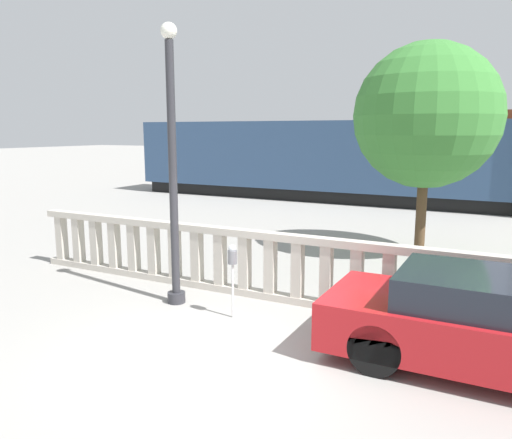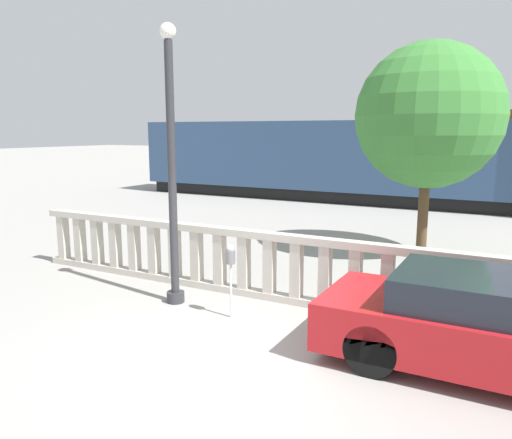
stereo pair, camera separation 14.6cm
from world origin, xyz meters
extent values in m
plane|color=gray|center=(0.00, 0.00, 0.00)|extent=(160.00, 160.00, 0.00)
cube|color=#BCB5A8|center=(0.00, 2.56, 0.07)|extent=(12.25, 0.24, 0.14)
cube|color=#BCB5A8|center=(0.00, 2.56, 1.24)|extent=(12.25, 0.24, 0.14)
cube|color=#BCB5A8|center=(-5.83, 2.56, 0.65)|extent=(0.20, 0.20, 1.03)
cube|color=#BCB5A8|center=(-5.27, 2.56, 0.65)|extent=(0.20, 0.20, 1.03)
cube|color=#BCB5A8|center=(-4.72, 2.56, 0.65)|extent=(0.20, 0.20, 1.03)
cube|color=#BCB5A8|center=(-4.16, 2.56, 0.65)|extent=(0.20, 0.20, 1.03)
cube|color=#BCB5A8|center=(-3.61, 2.56, 0.65)|extent=(0.20, 0.20, 1.03)
cube|color=#BCB5A8|center=(-3.05, 2.56, 0.65)|extent=(0.20, 0.20, 1.03)
cube|color=#BCB5A8|center=(-2.50, 2.56, 0.65)|extent=(0.20, 0.20, 1.03)
cube|color=#BCB5A8|center=(-1.94, 2.56, 0.65)|extent=(0.20, 0.20, 1.03)
cube|color=#BCB5A8|center=(-1.39, 2.56, 0.65)|extent=(0.20, 0.20, 1.03)
cube|color=#BCB5A8|center=(-0.83, 2.56, 0.65)|extent=(0.20, 0.20, 1.03)
cube|color=#BCB5A8|center=(-0.28, 2.56, 0.65)|extent=(0.20, 0.20, 1.03)
cube|color=#BCB5A8|center=(0.28, 2.56, 0.65)|extent=(0.20, 0.20, 1.03)
cube|color=#BCB5A8|center=(0.83, 2.56, 0.65)|extent=(0.20, 0.20, 1.03)
cube|color=#BCB5A8|center=(1.39, 2.56, 0.65)|extent=(0.20, 0.20, 1.03)
cube|color=#BCB5A8|center=(1.94, 2.56, 0.65)|extent=(0.20, 0.20, 1.03)
cube|color=#BCB5A8|center=(2.50, 2.56, 0.65)|extent=(0.20, 0.20, 1.03)
cube|color=#BCB5A8|center=(3.05, 2.56, 0.65)|extent=(0.20, 0.20, 1.03)
cube|color=#BCB5A8|center=(3.61, 2.56, 0.65)|extent=(0.20, 0.20, 1.03)
cylinder|color=#2D2D33|center=(-1.76, 1.58, 0.10)|extent=(0.33, 0.33, 0.20)
cylinder|color=#2D2D33|center=(-1.76, 1.58, 2.46)|extent=(0.15, 0.15, 4.51)
sphere|color=silver|center=(-1.76, 1.58, 4.86)|extent=(0.29, 0.29, 0.29)
cylinder|color=silver|center=(-0.44, 1.41, 0.48)|extent=(0.04, 0.04, 0.96)
cylinder|color=slate|center=(-0.44, 1.41, 1.07)|extent=(0.16, 0.16, 0.23)
sphere|color=#B2B7BC|center=(-0.44, 1.41, 1.22)|extent=(0.14, 0.14, 0.14)
cylinder|color=black|center=(2.24, 0.47, 0.36)|extent=(0.71, 0.18, 0.71)
cylinder|color=black|center=(2.24, 2.12, 0.36)|extent=(0.71, 0.18, 0.71)
cube|color=#B2191E|center=(3.64, 1.30, 0.54)|extent=(4.49, 1.83, 0.68)
cube|color=#1E232D|center=(3.46, 1.30, 1.10)|extent=(2.16, 1.61, 0.44)
cube|color=black|center=(-2.71, 16.25, 0.28)|extent=(21.23, 2.11, 0.55)
cube|color=navy|center=(-2.71, 16.25, 2.08)|extent=(21.67, 2.64, 3.06)
cube|color=black|center=(-6.85, 31.46, 0.28)|extent=(24.75, 2.43, 0.55)
cube|color=brown|center=(-6.85, 31.46, 2.23)|extent=(25.25, 3.03, 3.35)
cylinder|color=#4C3823|center=(1.67, 7.33, 1.10)|extent=(0.26, 0.26, 2.20)
sphere|color=#387A33|center=(1.67, 7.33, 3.54)|extent=(3.56, 3.56, 3.56)
camera|label=1|loc=(3.67, -5.68, 3.17)|focal=35.00mm
camera|label=2|loc=(3.79, -5.61, 3.17)|focal=35.00mm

